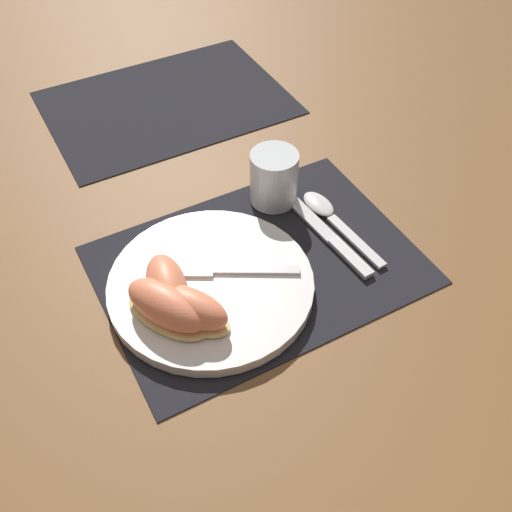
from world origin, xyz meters
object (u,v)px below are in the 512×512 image
Objects in this scene: spoon at (328,213)px; knife at (326,234)px; juice_glass at (274,180)px; citrus_wedge_2 at (190,309)px; plate at (211,285)px; fork at (219,270)px; citrus_wedge_0 at (167,287)px; citrus_wedge_1 at (167,307)px.

knife is at bearing -126.61° from spoon.
citrus_wedge_2 is (-0.21, -0.16, -0.00)m from juice_glass.
fork is (0.02, 0.01, 0.01)m from plate.
plate is 3.27× the size of juice_glass.
plate reaches higher than knife.
juice_glass is at bearing 27.62° from citrus_wedge_0.
knife is 1.14× the size of spoon.
spoon is 0.27m from citrus_wedge_2.
spoon is at bearing 9.76° from fork.
fork is (-0.14, -0.10, -0.02)m from juice_glass.
spoon is 1.04× the size of fork.
plate is 0.19m from knife.
citrus_wedge_0 is (-0.22, -0.11, -0.00)m from juice_glass.
citrus_wedge_0 is at bearing -152.38° from juice_glass.
plate is at bearing -148.95° from fork.
fork is 1.49× the size of citrus_wedge_0.
fork is 0.10m from citrus_wedge_1.
citrus_wedge_1 is at bearing -114.14° from citrus_wedge_0.
fork is 1.47× the size of citrus_wedge_2.
juice_glass reaches higher than knife.
citrus_wedge_0 is (-0.25, -0.01, 0.03)m from knife.
citrus_wedge_0 is 0.99× the size of citrus_wedge_2.
citrus_wedge_1 is at bearing -156.73° from fork.
fork is 1.31× the size of citrus_wedge_1.
citrus_wedge_1 is 0.03m from citrus_wedge_2.
juice_glass is 0.25m from citrus_wedge_0.
knife is at bearing 3.49° from plate.
fork is (-0.17, -0.00, 0.02)m from knife.
citrus_wedge_1 is (-0.26, -0.04, 0.03)m from knife.
citrus_wedge_1 is (-0.09, -0.04, 0.02)m from fork.
citrus_wedge_1 reaches higher than plate.
knife is 1.77× the size of citrus_wedge_0.
juice_glass reaches higher than citrus_wedge_2.
citrus_wedge_2 reaches higher than spoon.
fork is at bearing -170.24° from spoon.
knife is at bearing 13.09° from citrus_wedge_2.
juice_glass is 0.27m from citrus_wedge_1.
citrus_wedge_0 and citrus_wedge_2 have the same top height.
knife is 0.17m from fork.
knife is 0.04m from spoon.
plate is 1.33× the size of knife.
juice_glass is 0.72× the size of citrus_wedge_0.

